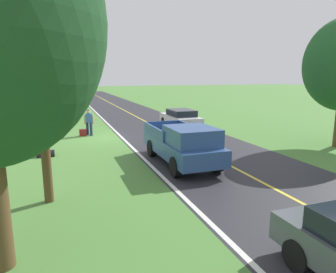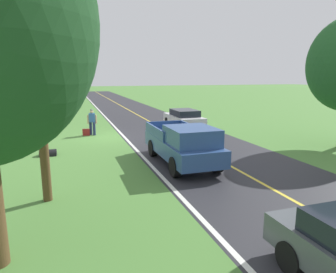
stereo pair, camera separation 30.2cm
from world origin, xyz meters
name	(u,v)px [view 1 (the left image)]	position (x,y,z in m)	size (l,w,h in m)	color
ground_plane	(104,137)	(0.00, 0.00, 0.00)	(200.00, 200.00, 0.00)	#4C7F38
road_surface	(167,133)	(-4.33, 0.00, 0.00)	(6.93, 120.00, 0.00)	#28282D
lane_edge_line	(120,136)	(-1.04, 0.00, 0.01)	(0.16, 117.60, 0.00)	silver
lane_centre_line	(167,133)	(-4.33, 0.00, 0.01)	(0.14, 117.60, 0.00)	gold
hitchhiker_walking	(89,121)	(0.84, -0.90, 0.98)	(0.62, 0.52, 1.75)	navy
suitcase_carried	(83,133)	(1.26, -0.85, 0.22)	(0.20, 0.46, 0.44)	maroon
pickup_truck_passing	(184,143)	(-2.45, 7.43, 0.97)	(2.11, 5.41, 1.82)	#2D4C84
sedan_near_oncoming	(181,118)	(-5.95, -1.58, 0.75)	(1.94, 4.41, 1.41)	silver
utility_pole_roadside	(38,67)	(3.06, 9.72, 4.12)	(0.28, 0.28, 8.24)	brown
drainage_culvert	(46,156)	(3.37, 3.85, 0.00)	(0.60, 0.60, 0.80)	black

